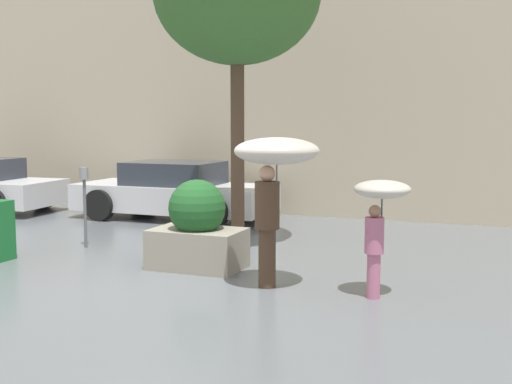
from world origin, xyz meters
TOP-DOWN VIEW (x-y plane):
  - ground_plane at (0.00, 0.00)m, footprint 40.00×40.00m
  - building_facade at (0.00, 6.50)m, footprint 18.00×0.30m
  - planter_box at (0.21, 0.96)m, footprint 1.29×0.81m
  - person_adult at (1.60, 0.32)m, footprint 1.05×1.05m
  - person_child at (2.89, 0.38)m, footprint 0.67×0.67m
  - parked_car_near at (-2.35, 4.98)m, footprint 4.22×1.93m
  - parking_meter at (-2.18, 1.63)m, footprint 0.14×0.14m

SIDE VIEW (x-z plane):
  - ground_plane at x=0.00m, z-range 0.00..0.00m
  - planter_box at x=0.21m, z-range -0.08..1.19m
  - parked_car_near at x=-2.35m, z-range -0.04..1.18m
  - parking_meter at x=-2.18m, z-range 0.29..1.62m
  - person_child at x=2.89m, z-range 0.40..1.79m
  - person_adult at x=1.60m, z-range 0.59..2.47m
  - building_facade at x=0.00m, z-range 0.00..6.00m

